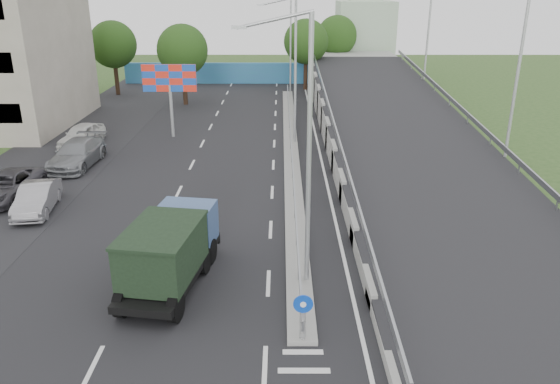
{
  "coord_description": "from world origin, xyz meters",
  "views": [
    {
      "loc": [
        -0.71,
        -12.75,
        11.05
      ],
      "look_at": [
        -0.75,
        10.36,
        2.2
      ],
      "focal_mm": 35.0,
      "sensor_mm": 36.0,
      "label": 1
    }
  ],
  "objects_px": {
    "church": "(364,31)",
    "parked_car_d": "(77,154)",
    "sign_bollard": "(303,317)",
    "lamp_post_mid": "(293,64)",
    "dump_truck": "(170,248)",
    "lamp_post_far": "(289,37)",
    "parked_car_c": "(7,186)",
    "lamp_post_near": "(304,141)",
    "billboard": "(170,82)",
    "parked_car_b": "(37,198)",
    "parked_car_e": "(82,135)"
  },
  "relations": [
    {
      "from": "lamp_post_near",
      "to": "parked_car_e",
      "type": "xyz_separation_m",
      "value": [
        -15.27,
        19.61,
        -5.02
      ]
    },
    {
      "from": "dump_truck",
      "to": "parked_car_c",
      "type": "distance_m",
      "value": 14.05
    },
    {
      "from": "lamp_post_near",
      "to": "parked_car_d",
      "type": "height_order",
      "value": "lamp_post_near"
    },
    {
      "from": "lamp_post_mid",
      "to": "dump_truck",
      "type": "bearing_deg",
      "value": -104.25
    },
    {
      "from": "sign_bollard",
      "to": "church",
      "type": "bearing_deg",
      "value": 80.19
    },
    {
      "from": "lamp_post_near",
      "to": "billboard",
      "type": "relative_size",
      "value": 1.83
    },
    {
      "from": "parked_car_c",
      "to": "parked_car_e",
      "type": "distance_m",
      "value": 10.52
    },
    {
      "from": "lamp_post_near",
      "to": "dump_truck",
      "type": "bearing_deg",
      "value": 179.48
    },
    {
      "from": "parked_car_c",
      "to": "lamp_post_mid",
      "type": "bearing_deg",
      "value": 37.5
    },
    {
      "from": "billboard",
      "to": "parked_car_b",
      "type": "relative_size",
      "value": 1.24
    },
    {
      "from": "parked_car_d",
      "to": "lamp_post_far",
      "type": "bearing_deg",
      "value": 64.1
    },
    {
      "from": "billboard",
      "to": "parked_car_d",
      "type": "xyz_separation_m",
      "value": [
        -4.82,
        -7.18,
        -3.36
      ]
    },
    {
      "from": "sign_bollard",
      "to": "billboard",
      "type": "bearing_deg",
      "value": 109.21
    },
    {
      "from": "dump_truck",
      "to": "parked_car_c",
      "type": "height_order",
      "value": "dump_truck"
    },
    {
      "from": "lamp_post_far",
      "to": "parked_car_d",
      "type": "bearing_deg",
      "value": -118.94
    },
    {
      "from": "dump_truck",
      "to": "parked_car_c",
      "type": "xyz_separation_m",
      "value": [
        -10.72,
        9.05,
        -0.8
      ]
    },
    {
      "from": "lamp_post_far",
      "to": "church",
      "type": "xyz_separation_m",
      "value": [
        9.89,
        14.0,
        -0.5
      ]
    },
    {
      "from": "parked_car_c",
      "to": "parked_car_d",
      "type": "xyz_separation_m",
      "value": [
        1.86,
        5.72,
        0.11
      ]
    },
    {
      "from": "dump_truck",
      "to": "parked_car_e",
      "type": "relative_size",
      "value": 1.41
    },
    {
      "from": "lamp_post_mid",
      "to": "dump_truck",
      "type": "distance_m",
      "value": 21.03
    },
    {
      "from": "sign_bollard",
      "to": "parked_car_e",
      "type": "relative_size",
      "value": 0.36
    },
    {
      "from": "church",
      "to": "parked_car_b",
      "type": "xyz_separation_m",
      "value": [
        -23.26,
        -46.72,
        -4.58
      ]
    },
    {
      "from": "parked_car_d",
      "to": "church",
      "type": "bearing_deg",
      "value": 61.75
    },
    {
      "from": "lamp_post_near",
      "to": "church",
      "type": "bearing_deg",
      "value": 79.62
    },
    {
      "from": "lamp_post_mid",
      "to": "lamp_post_far",
      "type": "xyz_separation_m",
      "value": [
        0.0,
        20.0,
        0.0
      ]
    },
    {
      "from": "lamp_post_mid",
      "to": "parked_car_b",
      "type": "relative_size",
      "value": 2.28
    },
    {
      "from": "sign_bollard",
      "to": "parked_car_d",
      "type": "height_order",
      "value": "sign_bollard"
    },
    {
      "from": "lamp_post_mid",
      "to": "billboard",
      "type": "bearing_deg",
      "value": 167.62
    },
    {
      "from": "lamp_post_far",
      "to": "church",
      "type": "distance_m",
      "value": 17.15
    },
    {
      "from": "lamp_post_far",
      "to": "parked_car_b",
      "type": "distance_m",
      "value": 35.71
    },
    {
      "from": "lamp_post_near",
      "to": "parked_car_d",
      "type": "xyz_separation_m",
      "value": [
        -13.93,
        14.82,
        -4.98
      ]
    },
    {
      "from": "lamp_post_mid",
      "to": "parked_car_d",
      "type": "relative_size",
      "value": 1.76
    },
    {
      "from": "billboard",
      "to": "dump_truck",
      "type": "relative_size",
      "value": 0.84
    },
    {
      "from": "dump_truck",
      "to": "parked_car_b",
      "type": "relative_size",
      "value": 1.48
    },
    {
      "from": "lamp_post_mid",
      "to": "church",
      "type": "distance_m",
      "value": 35.41
    },
    {
      "from": "lamp_post_mid",
      "to": "parked_car_c",
      "type": "distance_m",
      "value": 19.85
    },
    {
      "from": "lamp_post_far",
      "to": "dump_truck",
      "type": "height_order",
      "value": "lamp_post_far"
    },
    {
      "from": "sign_bollard",
      "to": "lamp_post_near",
      "type": "bearing_deg",
      "value": 88.36
    },
    {
      "from": "billboard",
      "to": "parked_car_e",
      "type": "xyz_separation_m",
      "value": [
        -6.16,
        -2.39,
        -3.4
      ]
    },
    {
      "from": "lamp_post_mid",
      "to": "parked_car_d",
      "type": "xyz_separation_m",
      "value": [
        -13.93,
        -5.18,
        -4.98
      ]
    },
    {
      "from": "lamp_post_mid",
      "to": "lamp_post_far",
      "type": "distance_m",
      "value": 20.0
    },
    {
      "from": "parked_car_e",
      "to": "billboard",
      "type": "bearing_deg",
      "value": 30.74
    },
    {
      "from": "billboard",
      "to": "parked_car_e",
      "type": "relative_size",
      "value": 1.19
    },
    {
      "from": "church",
      "to": "dump_truck",
      "type": "height_order",
      "value": "church"
    },
    {
      "from": "lamp_post_near",
      "to": "billboard",
      "type": "bearing_deg",
      "value": 112.49
    },
    {
      "from": "lamp_post_mid",
      "to": "parked_car_b",
      "type": "xyz_separation_m",
      "value": [
        -13.37,
        -12.72,
        -5.08
      ]
    },
    {
      "from": "lamp_post_near",
      "to": "church",
      "type": "relative_size",
      "value": 0.73
    },
    {
      "from": "church",
      "to": "parked_car_d",
      "type": "bearing_deg",
      "value": -121.29
    },
    {
      "from": "lamp_post_near",
      "to": "church",
      "type": "distance_m",
      "value": 54.9
    },
    {
      "from": "lamp_post_far",
      "to": "billboard",
      "type": "bearing_deg",
      "value": -116.84
    }
  ]
}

